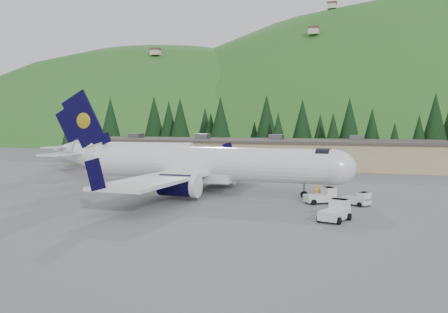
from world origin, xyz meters
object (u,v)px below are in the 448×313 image
(second_airliner, at_px, (119,151))
(ramp_worker, at_px, (317,193))
(airliner, at_px, (200,165))
(baggage_tug_c, at_px, (336,211))
(terminal_building, at_px, (251,152))
(baggage_tug_b, at_px, (358,199))
(baggage_tug_a, at_px, (322,196))

(second_airliner, height_order, ramp_worker, second_airliner)
(airliner, height_order, baggage_tug_c, airliner)
(terminal_building, bearing_deg, baggage_tug_c, -67.12)
(baggage_tug_b, bearing_deg, terminal_building, 150.70)
(ramp_worker, bearing_deg, airliner, -15.59)
(airliner, bearing_deg, ramp_worker, -6.44)
(baggage_tug_b, height_order, ramp_worker, ramp_worker)
(second_airliner, xyz_separation_m, baggage_tug_b, (42.53, -25.64, -2.67))
(second_airliner, relative_size, terminal_building, 0.39)
(second_airliner, distance_m, ramp_worker, 45.15)
(baggage_tug_c, distance_m, ramp_worker, 10.64)
(baggage_tug_a, distance_m, baggage_tug_b, 3.69)
(airliner, bearing_deg, baggage_tug_c, -33.67)
(second_airliner, bearing_deg, terminal_building, 38.78)
(baggage_tug_a, height_order, baggage_tug_c, baggage_tug_c)
(terminal_building, bearing_deg, ramp_worker, -65.48)
(baggage_tug_c, bearing_deg, ramp_worker, 33.30)
(baggage_tug_b, relative_size, baggage_tug_c, 0.82)
(baggage_tug_c, height_order, ramp_worker, same)
(baggage_tug_b, xyz_separation_m, baggage_tug_c, (-1.42, -8.59, 0.15))
(second_airliner, bearing_deg, baggage_tug_a, -33.11)
(baggage_tug_c, relative_size, terminal_building, 0.05)
(ramp_worker, bearing_deg, terminal_building, -72.98)
(airliner, xyz_separation_m, second_airliner, (-23.80, 21.97, -0.07))
(terminal_building, bearing_deg, second_airliner, -141.22)
(second_airliner, bearing_deg, baggage_tug_b, -31.08)
(baggage_tug_a, relative_size, terminal_building, 0.05)
(terminal_building, bearing_deg, baggage_tug_a, -65.39)
(baggage_tug_c, distance_m, terminal_building, 54.55)
(terminal_building, distance_m, ramp_worker, 44.01)
(airliner, height_order, second_airliner, airliner)
(baggage_tug_b, distance_m, baggage_tug_c, 8.71)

